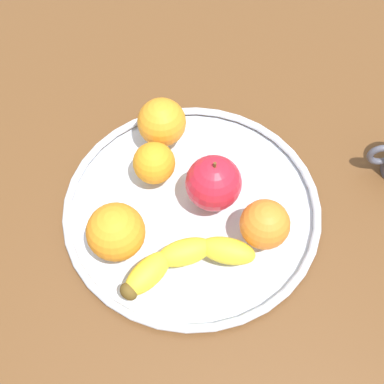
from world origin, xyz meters
The scene contains 8 objects.
ground_plane centered at (0.00, 0.00, -2.00)cm, with size 111.80×111.80×4.00cm, color brown.
fruit_bowl centered at (0.00, 0.00, 0.92)cm, with size 38.56×38.56×1.80cm.
banana centered at (0.56, 10.10, 3.64)cm, with size 18.56×10.51×3.67cm.
apple centered at (-3.04, -0.95, 5.88)cm, with size 8.15×8.15×8.95cm.
orange_front_left centered at (9.92, 7.39, 5.80)cm, with size 8.00×8.00×8.00cm, color orange.
orange_back_right centered at (5.84, -4.75, 4.99)cm, with size 6.38×6.38×6.38cm, color orange.
orange_back_left centered at (-10.16, 5.13, 5.29)cm, with size 6.98×6.98×6.98cm, color orange.
orange_center centered at (5.21, -12.12, 5.63)cm, with size 7.65×7.65×7.65cm, color orange.
Camera 1 is at (-1.51, 37.14, 63.41)cm, focal length 45.30 mm.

